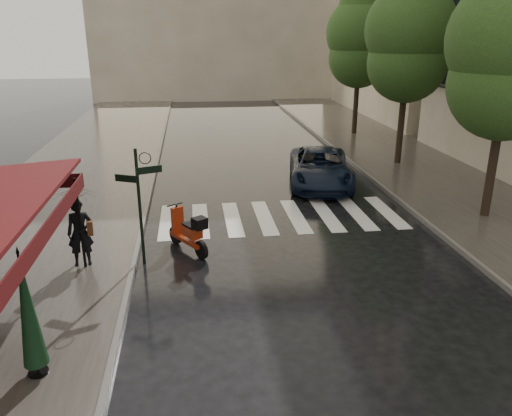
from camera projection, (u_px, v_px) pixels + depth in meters
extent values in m
plane|color=black|center=(191.00, 322.00, 10.54)|extent=(120.00, 120.00, 0.00)
cube|color=#38332D|center=(82.00, 174.00, 21.19)|extent=(6.00, 60.00, 0.12)
cube|color=#38332D|center=(413.00, 163.00, 22.98)|extent=(5.50, 60.00, 0.12)
cube|color=#595651|center=(155.00, 171.00, 21.56)|extent=(0.12, 60.00, 0.16)
cube|color=#595651|center=(354.00, 165.00, 22.64)|extent=(0.12, 60.00, 0.16)
cube|color=silver|center=(168.00, 222.00, 16.06)|extent=(0.50, 3.20, 0.01)
cube|color=silver|center=(200.00, 220.00, 16.19)|extent=(0.50, 3.20, 0.01)
cube|color=silver|center=(233.00, 219.00, 16.32)|extent=(0.50, 3.20, 0.01)
cube|color=silver|center=(264.00, 217.00, 16.45)|extent=(0.50, 3.20, 0.01)
cube|color=silver|center=(296.00, 216.00, 16.57)|extent=(0.50, 3.20, 0.01)
cube|color=silver|center=(326.00, 214.00, 16.70)|extent=(0.50, 3.20, 0.01)
cube|color=silver|center=(357.00, 213.00, 16.83)|extent=(0.50, 3.20, 0.01)
cube|color=silver|center=(386.00, 212.00, 16.96)|extent=(0.50, 3.20, 0.01)
cube|color=#480E0A|center=(45.00, 234.00, 8.98)|extent=(0.04, 7.00, 0.35)
cylinder|color=black|center=(80.00, 224.00, 12.36)|extent=(0.07, 0.07, 2.35)
cylinder|color=black|center=(140.00, 208.00, 12.68)|extent=(0.08, 0.08, 3.10)
cube|color=black|center=(149.00, 170.00, 12.38)|extent=(0.62, 0.26, 0.18)
cube|color=black|center=(126.00, 178.00, 12.38)|extent=(0.56, 0.29, 0.18)
cylinder|color=black|center=(495.00, 151.00, 15.63)|extent=(0.28, 0.28, 4.26)
sphere|color=#1C3B15|center=(506.00, 84.00, 14.94)|extent=(3.40, 3.40, 3.40)
cylinder|color=black|center=(402.00, 113.00, 22.12)|extent=(0.28, 0.28, 4.48)
sphere|color=#1C3B15|center=(407.00, 63.00, 21.40)|extent=(3.40, 3.40, 3.40)
sphere|color=#1C3B15|center=(410.00, 29.00, 20.94)|extent=(3.80, 3.80, 3.80)
cylinder|color=black|center=(356.00, 95.00, 28.70)|extent=(0.28, 0.28, 4.37)
sphere|color=#1C3B15|center=(359.00, 57.00, 28.00)|extent=(3.40, 3.40, 3.40)
sphere|color=#1C3B15|center=(361.00, 32.00, 27.56)|extent=(3.80, 3.80, 3.80)
sphere|color=#1C3B15|center=(362.00, 8.00, 27.14)|extent=(2.60, 2.60, 2.60)
imported|color=black|center=(80.00, 233.00, 12.60)|extent=(0.70, 0.51, 1.75)
imported|color=black|center=(75.00, 189.00, 12.22)|extent=(1.19, 1.20, 0.95)
cube|color=#482613|center=(90.00, 227.00, 12.63)|extent=(0.19, 0.34, 0.37)
cylinder|color=black|center=(201.00, 250.00, 13.39)|extent=(0.36, 0.49, 0.51)
cylinder|color=black|center=(175.00, 235.00, 14.36)|extent=(0.36, 0.49, 0.51)
cube|color=maroon|center=(187.00, 239.00, 13.87)|extent=(0.99, 1.34, 0.11)
cube|color=maroon|center=(192.00, 231.00, 13.56)|extent=(0.59, 0.67, 0.30)
cube|color=maroon|center=(177.00, 221.00, 14.08)|extent=(0.36, 0.29, 0.80)
cylinder|color=black|center=(175.00, 205.00, 14.01)|extent=(0.44, 0.29, 0.04)
cube|color=black|center=(200.00, 223.00, 13.16)|extent=(0.46, 0.45, 0.30)
imported|color=black|center=(320.00, 167.00, 19.77)|extent=(3.20, 5.40, 1.41)
cylinder|color=black|center=(39.00, 372.00, 8.77)|extent=(0.35, 0.35, 0.05)
cylinder|color=black|center=(28.00, 315.00, 8.38)|extent=(0.04, 0.04, 2.27)
cone|color=black|center=(27.00, 309.00, 8.34)|extent=(0.43, 0.43, 2.16)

